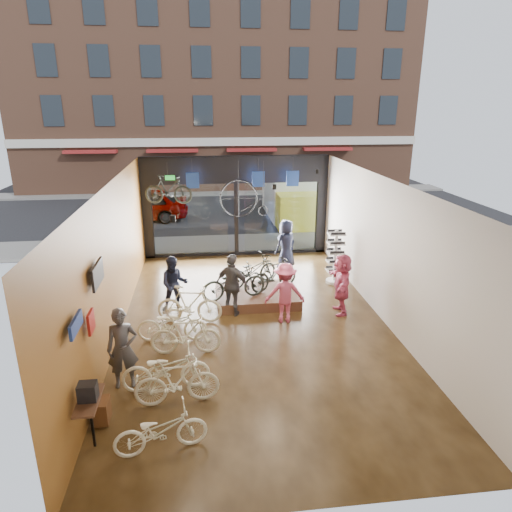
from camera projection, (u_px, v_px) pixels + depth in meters
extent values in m
cube|color=black|center=(254.00, 324.00, 12.27)|extent=(7.00, 12.00, 0.04)
cube|color=black|center=(254.00, 182.00, 11.05)|extent=(7.00, 12.00, 0.04)
cube|color=olive|center=(113.00, 262.00, 11.26)|extent=(0.04, 12.00, 3.80)
cube|color=beige|center=(386.00, 251.00, 12.06)|extent=(0.04, 12.00, 3.80)
cube|color=beige|center=(307.00, 401.00, 5.99)|extent=(7.00, 0.04, 3.80)
cube|color=#198C26|center=(170.00, 178.00, 16.56)|extent=(0.35, 0.06, 0.18)
cube|color=black|center=(224.00, 206.00, 26.39)|extent=(30.00, 18.00, 0.02)
cube|color=slate|center=(234.00, 244.00, 19.02)|extent=(30.00, 2.40, 0.12)
cube|color=slate|center=(221.00, 192.00, 30.13)|extent=(30.00, 2.00, 0.12)
cube|color=brown|center=(217.00, 82.00, 30.28)|extent=(26.00, 5.00, 14.00)
imported|color=gray|center=(140.00, 205.00, 22.81)|extent=(4.70, 1.89, 1.60)
imported|color=#E9E6C5|center=(161.00, 430.00, 7.65)|extent=(1.65, 0.82, 0.83)
imported|color=#E9E6C5|center=(177.00, 381.00, 8.85)|extent=(1.69, 0.59, 1.00)
imported|color=#E9E6C5|center=(166.00, 369.00, 9.30)|extent=(1.82, 0.73, 0.94)
imported|color=#E9E6C5|center=(185.00, 335.00, 10.63)|extent=(1.67, 0.56, 0.99)
imported|color=#E9E6C5|center=(172.00, 324.00, 11.24)|extent=(1.76, 0.71, 0.91)
imported|color=#E9E6C5|center=(189.00, 304.00, 12.18)|extent=(1.81, 0.78, 1.05)
cube|color=#462C1C|center=(257.00, 296.00, 13.63)|extent=(2.40, 1.80, 0.30)
imported|color=black|center=(234.00, 283.00, 12.94)|extent=(1.96, 1.08, 0.98)
imported|color=black|center=(274.00, 274.00, 13.58)|extent=(1.66, 1.12, 0.98)
imported|color=black|center=(252.00, 270.00, 13.95)|extent=(1.83, 1.43, 0.93)
imported|color=#3F3F44|center=(123.00, 348.00, 9.30)|extent=(0.67, 0.48, 1.74)
imported|color=#161C33|center=(174.00, 284.00, 12.79)|extent=(0.80, 0.63, 1.60)
imported|color=#3F3F44|center=(233.00, 285.00, 12.51)|extent=(1.09, 0.94, 1.76)
imported|color=#CC4C72|center=(285.00, 293.00, 12.13)|extent=(1.11, 0.69, 1.66)
imported|color=#161C33|center=(286.00, 244.00, 16.16)|extent=(1.03, 0.93, 1.76)
imported|color=#CC4C72|center=(342.00, 284.00, 12.65)|extent=(0.72, 1.66, 1.73)
imported|color=black|center=(168.00, 190.00, 15.02)|extent=(1.64, 0.73, 0.95)
cube|color=#1E3F99|center=(193.00, 180.00, 16.01)|extent=(0.45, 0.03, 0.55)
cube|color=#1E3F99|center=(258.00, 179.00, 16.27)|extent=(0.45, 0.03, 0.55)
cube|color=#1E3F99|center=(293.00, 179.00, 16.42)|extent=(0.45, 0.03, 0.55)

